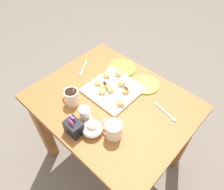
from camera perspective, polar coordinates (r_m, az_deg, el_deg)
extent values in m
plane|color=#665B51|center=(1.87, 0.08, -16.28)|extent=(8.00, 8.00, 0.00)
cube|color=#935628|center=(1.27, 0.12, -2.13)|extent=(0.92, 0.74, 0.04)
cube|color=#935628|center=(1.63, 18.63, -11.55)|extent=(0.07, 0.07, 0.70)
cube|color=#935628|center=(1.88, -2.39, 2.46)|extent=(0.07, 0.07, 0.70)
cube|color=#935628|center=(1.67, -17.79, -8.92)|extent=(0.07, 0.07, 0.70)
cube|color=white|center=(1.31, 0.32, 1.46)|extent=(0.30, 0.30, 0.02)
cylinder|color=silver|center=(1.08, 0.47, -9.41)|extent=(0.08, 0.08, 0.09)
torus|color=silver|center=(1.09, -1.56, -7.70)|extent=(0.06, 0.01, 0.06)
cylinder|color=black|center=(1.04, 0.49, -8.19)|extent=(0.07, 0.07, 0.01)
cylinder|color=silver|center=(1.04, 1.18, -8.86)|extent=(0.05, 0.02, 0.12)
cylinder|color=silver|center=(1.24, -10.73, -0.55)|extent=(0.08, 0.08, 0.09)
torus|color=silver|center=(1.26, -12.21, 0.76)|extent=(0.06, 0.01, 0.06)
cylinder|color=black|center=(1.21, -11.00, 0.72)|extent=(0.07, 0.07, 0.01)
cylinder|color=silver|center=(1.20, -10.48, 0.19)|extent=(0.01, 0.04, 0.12)
cylinder|color=white|center=(1.16, -7.29, -4.88)|extent=(0.06, 0.06, 0.07)
cone|color=white|center=(1.16, -8.36, -3.33)|extent=(0.02, 0.02, 0.02)
torus|color=white|center=(1.14, -5.96, -5.88)|extent=(0.05, 0.01, 0.05)
cylinder|color=white|center=(1.14, -7.43, -3.97)|extent=(0.05, 0.05, 0.01)
cube|color=black|center=(1.11, -10.18, -8.56)|extent=(0.09, 0.07, 0.08)
cube|color=#EA4C93|center=(1.08, -10.63, -6.23)|extent=(0.04, 0.01, 0.03)
cube|color=#EA4C93|center=(1.07, -10.87, -7.42)|extent=(0.04, 0.01, 0.03)
cube|color=#2D84D1|center=(1.09, -10.73, -5.95)|extent=(0.04, 0.02, 0.03)
ellipsoid|color=white|center=(1.11, -5.31, -9.07)|extent=(0.11, 0.11, 0.06)
sphere|color=beige|center=(1.09, -5.39, -8.48)|extent=(0.06, 0.06, 0.06)
ellipsoid|color=green|center=(1.08, -5.88, -7.60)|extent=(0.03, 0.03, 0.01)
cylinder|color=#9EC633|center=(1.36, 8.99, 2.81)|extent=(0.17, 0.17, 0.01)
cylinder|color=#9EC633|center=(1.46, 2.60, 7.22)|extent=(0.19, 0.19, 0.01)
cube|color=silver|center=(1.48, -7.59, 7.39)|extent=(0.09, 0.13, 0.00)
ellipsoid|color=silver|center=(1.43, -8.45, 5.49)|extent=(0.03, 0.02, 0.01)
cube|color=silver|center=(1.24, 13.81, -4.23)|extent=(0.15, 0.03, 0.00)
ellipsoid|color=silver|center=(1.22, 16.35, -6.39)|extent=(0.03, 0.02, 0.01)
ellipsoid|color=#E5B260|center=(1.30, -1.90, 2.61)|extent=(0.06, 0.06, 0.03)
ellipsoid|color=black|center=(1.28, -1.92, 3.18)|extent=(0.04, 0.03, 0.00)
ellipsoid|color=#E5B260|center=(1.27, -2.72, 1.04)|extent=(0.05, 0.06, 0.03)
ellipsoid|color=#E5B260|center=(1.38, 1.68, 5.88)|extent=(0.05, 0.05, 0.04)
ellipsoid|color=#E5B260|center=(1.27, 3.77, 1.26)|extent=(0.07, 0.07, 0.03)
ellipsoid|color=black|center=(1.26, 3.81, 1.84)|extent=(0.04, 0.02, 0.00)
ellipsoid|color=#E5B260|center=(1.37, -1.48, 5.50)|extent=(0.06, 0.05, 0.04)
ellipsoid|color=#E5B260|center=(1.32, -3.91, 3.42)|extent=(0.06, 0.06, 0.03)
ellipsoid|color=#E5B260|center=(1.31, 2.63, 3.28)|extent=(0.07, 0.07, 0.04)
ellipsoid|color=#E5B260|center=(1.27, -0.33, 1.51)|extent=(0.06, 0.06, 0.03)
ellipsoid|color=#E5B260|center=(1.20, 2.39, -2.07)|extent=(0.06, 0.06, 0.03)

